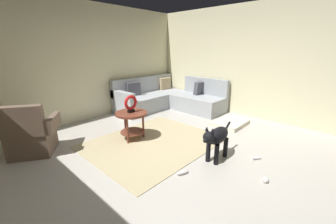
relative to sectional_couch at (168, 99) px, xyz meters
The scene contains 13 objects.
ground_plane 2.85m from the sectional_couch, 134.68° to the right, with size 6.00×6.00×0.10m, color #B7B2A8.
wall_back 2.44m from the sectional_couch, 155.09° to the left, with size 6.00×0.12×2.70m, color beige.
wall_right 2.47m from the sectional_couch, 64.81° to the right, with size 0.12×6.00×2.70m, color beige.
area_rug 2.28m from the sectional_couch, 144.49° to the right, with size 2.30×1.90×0.01m, color tan.
sectional_couch is the anchor object (origin of this frame).
armchair 3.49m from the sectional_couch, behind, with size 1.00×0.94×0.88m.
side_table 2.20m from the sectional_couch, 155.72° to the right, with size 0.60×0.60×0.54m.
torus_sculpture 2.23m from the sectional_couch, 155.72° to the right, with size 0.28×0.08×0.33m.
dog_bed_mat 1.95m from the sectional_couch, 90.36° to the right, with size 0.80×0.60×0.09m, color beige.
dog 2.96m from the sectional_couch, 122.76° to the right, with size 0.85×0.25×0.63m.
dog_toy_ball 3.68m from the sectional_couch, 116.92° to the right, with size 0.08×0.08×0.08m, color silver.
dog_toy_rope 3.19m from the sectional_couch, 111.19° to the right, with size 0.05×0.05×0.15m, color silver.
dog_toy_bone 3.28m from the sectional_couch, 133.80° to the right, with size 0.18×0.06×0.06m, color silver.
Camera 1 is at (-2.24, -1.90, 1.70)m, focal length 22.12 mm.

